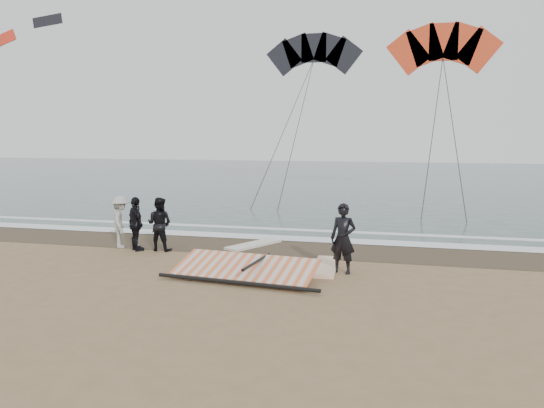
{
  "coord_description": "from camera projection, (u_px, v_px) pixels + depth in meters",
  "views": [
    {
      "loc": [
        2.3,
        -11.87,
        3.6
      ],
      "look_at": [
        -1.35,
        3.0,
        1.6
      ],
      "focal_mm": 35.0,
      "sensor_mm": 36.0,
      "label": 1
    }
  ],
  "objects": [
    {
      "name": "foam_far",
      "position": [
        336.0,
        231.0,
        19.76
      ],
      "size": [
        120.0,
        0.45,
        0.01
      ],
      "primitive_type": "cube",
      "color": "white",
      "rests_on": "sea"
    },
    {
      "name": "man_main",
      "position": [
        343.0,
        238.0,
        13.8
      ],
      "size": [
        0.75,
        0.57,
        1.84
      ],
      "primitive_type": "imported",
      "rotation": [
        0.0,
        0.0,
        -0.2
      ],
      "color": "black",
      "rests_on": "ground"
    },
    {
      "name": "kite_dark",
      "position": [
        314.0,
        57.0,
        37.39
      ],
      "size": [
        7.72,
        7.22,
        16.74
      ],
      "color": "black",
      "rests_on": "ground"
    },
    {
      "name": "wet_sand",
      "position": [
        325.0,
        249.0,
        16.78
      ],
      "size": [
        120.0,
        2.8,
        0.01
      ],
      "primitive_type": "cube",
      "color": "#4C3D2B",
      "rests_on": "ground"
    },
    {
      "name": "kite_red",
      "position": [
        443.0,
        51.0,
        28.76
      ],
      "size": [
        6.61,
        4.34,
        11.49
      ],
      "color": "red",
      "rests_on": "ground"
    },
    {
      "name": "sea",
      "position": [
        373.0,
        178.0,
        44.22
      ],
      "size": [
        120.0,
        54.0,
        0.02
      ],
      "primitive_type": "cube",
      "color": "#233838",
      "rests_on": "ground"
    },
    {
      "name": "board_white",
      "position": [
        325.0,
        266.0,
        14.42
      ],
      "size": [
        0.73,
        2.24,
        0.09
      ],
      "primitive_type": "cube",
      "rotation": [
        0.0,
        0.0,
        0.05
      ],
      "color": "white",
      "rests_on": "ground"
    },
    {
      "name": "foam_near",
      "position": [
        330.0,
        240.0,
        18.12
      ],
      "size": [
        120.0,
        0.9,
        0.01
      ],
      "primitive_type": "cube",
      "color": "white",
      "rests_on": "sea"
    },
    {
      "name": "ground",
      "position": [
        297.0,
        289.0,
        12.44
      ],
      "size": [
        120.0,
        120.0,
        0.0
      ],
      "primitive_type": "plane",
      "color": "#8C704C",
      "rests_on": "ground"
    },
    {
      "name": "board_cream",
      "position": [
        254.0,
        245.0,
        17.28
      ],
      "size": [
        1.5,
        2.14,
        0.09
      ],
      "primitive_type": "cube",
      "rotation": [
        0.0,
        0.0,
        -0.49
      ],
      "color": "beige",
      "rests_on": "ground"
    },
    {
      "name": "trio_cluster",
      "position": [
        137.0,
        223.0,
        16.69
      ],
      "size": [
        2.35,
        1.41,
        1.7
      ],
      "color": "black",
      "rests_on": "ground"
    },
    {
      "name": "sail_rig",
      "position": [
        244.0,
        269.0,
        13.51
      ],
      "size": [
        4.17,
        2.07,
        0.49
      ],
      "color": "black",
      "rests_on": "ground"
    }
  ]
}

